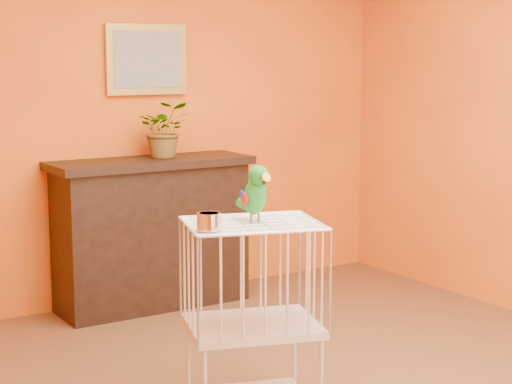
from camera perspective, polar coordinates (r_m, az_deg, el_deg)
room_shell at (r=4.32m, az=5.45°, el=6.56°), size 4.50×4.50×4.50m
console_cabinet at (r=6.11m, az=-6.96°, el=-2.73°), size 1.43×0.51×1.06m
potted_plant at (r=6.13m, az=-6.39°, el=3.79°), size 0.49×0.51×0.31m
framed_picture at (r=6.22m, az=-7.29°, el=8.76°), size 0.62×0.04×0.50m
birdcage at (r=4.24m, az=-0.23°, el=-8.28°), size 0.75×0.66×0.97m
feed_cup at (r=3.91m, az=-3.16°, el=-1.97°), size 0.11×0.11×0.08m
parrot at (r=4.12m, az=-0.06°, el=-0.04°), size 0.14×0.25×0.28m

